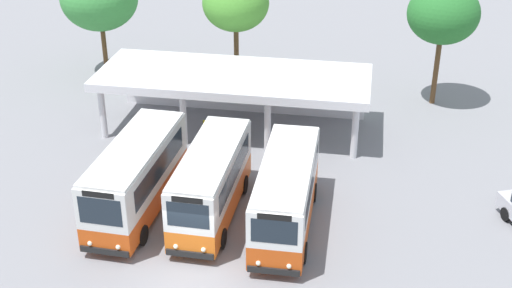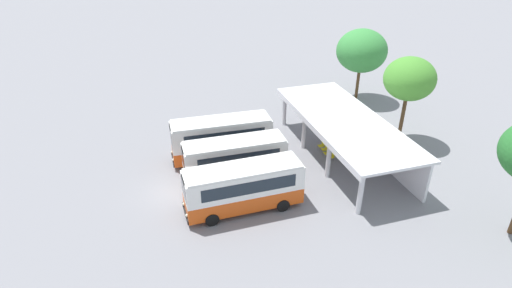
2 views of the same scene
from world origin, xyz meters
name	(u,v)px [view 1 (image 1 of 2)]	position (x,y,z in m)	size (l,w,h in m)	color
ground_plane	(189,277)	(0.00, 0.00, 0.00)	(180.00, 180.00, 0.00)	gray
city_bus_nearest_orange	(137,176)	(-3.50, 4.29, 1.90)	(2.60, 8.00, 3.45)	black
city_bus_second_in_row	(211,181)	(-0.08, 4.49, 1.84)	(2.35, 7.52, 3.34)	black
city_bus_middle_cream	(286,193)	(3.34, 4.17, 1.80)	(2.40, 7.86, 3.26)	black
terminal_canopy	(236,82)	(-0.93, 14.27, 2.65)	(15.20, 5.78, 3.40)	silver
waiting_chair_end_by_column	(207,127)	(-2.29, 12.54, 0.52)	(0.45, 0.45, 0.86)	slate
waiting_chair_second_from_end	(217,127)	(-1.66, 12.55, 0.52)	(0.45, 0.45, 0.86)	slate
waiting_chair_middle_seat	(228,129)	(-1.03, 12.48, 0.52)	(0.45, 0.45, 0.86)	slate
waiting_chair_fourth_seat	(239,129)	(-0.40, 12.50, 0.52)	(0.45, 0.45, 0.86)	slate
roadside_tree_behind_canopy	(236,3)	(-2.01, 19.80, 5.63)	(4.19, 4.19, 7.43)	brown
roadside_tree_east_of_canopy	(443,14)	(10.56, 19.37, 5.71)	(4.25, 4.25, 7.54)	brown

